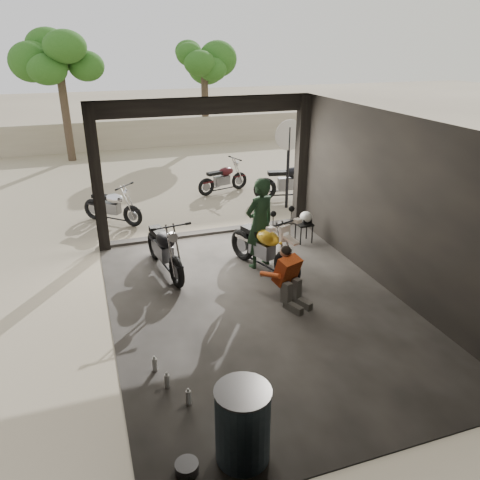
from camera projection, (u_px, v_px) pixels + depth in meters
ground at (257, 306)px, 8.25m from camera, size 80.00×80.00×0.00m
garage at (248, 228)px, 8.23m from camera, size 7.00×7.13×3.20m
boundary_wall at (143, 134)px, 20.21m from camera, size 18.00×0.30×1.20m
tree_left at (57, 50)px, 16.68m from camera, size 2.20×2.20×5.60m
tree_right at (204, 60)px, 19.87m from camera, size 2.20×2.20×5.00m
main_bike at (264, 243)px, 9.25m from camera, size 1.31×1.99×1.23m
left_bike at (164, 245)px, 9.23m from camera, size 0.97×1.84×1.19m
outside_bike_a at (112, 203)px, 11.80m from camera, size 1.58×1.52×1.05m
outside_bike_b at (223, 176)px, 14.21m from camera, size 1.62×1.01×1.02m
outside_bike_c at (291, 178)px, 13.53m from camera, size 2.00×1.11×1.28m
rider at (260, 224)px, 9.32m from camera, size 0.80×0.66×1.89m
mechanic at (292, 279)px, 8.04m from camera, size 0.77×0.88×1.06m
stool at (304, 226)px, 10.68m from camera, size 0.35×0.35×0.48m
helmet at (306, 217)px, 10.63m from camera, size 0.34×0.35×0.27m
oil_drum at (243, 425)px, 5.07m from camera, size 0.64×0.64×0.94m
sign_post at (289, 149)px, 12.45m from camera, size 0.81×0.08×2.43m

